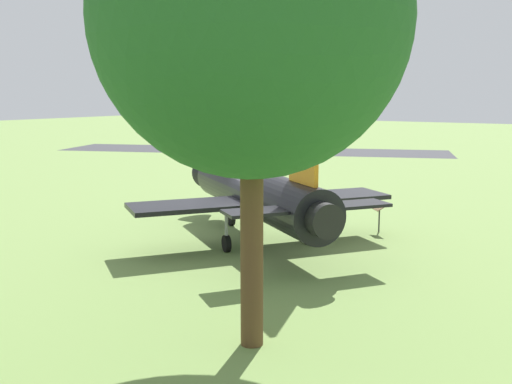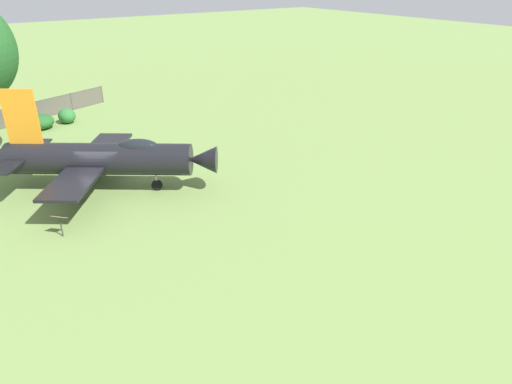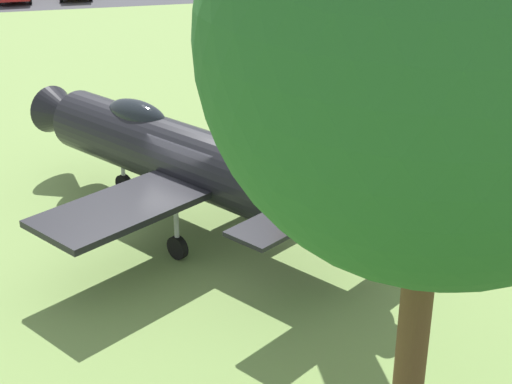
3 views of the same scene
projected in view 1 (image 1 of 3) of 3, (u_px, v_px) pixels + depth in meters
ground_plane at (258, 242)px, 22.74m from camera, size 200.00×200.00×0.00m
parking_strip at (253, 150)px, 59.27m from camera, size 38.04×20.47×0.00m
display_jet at (254, 190)px, 22.75m from camera, size 11.05×9.41×5.68m
shade_tree at (252, 19)px, 12.31m from camera, size 6.51×6.69×10.28m
info_plaque at (379, 211)px, 24.15m from camera, size 0.70×0.71×1.14m
parked_car_yellow at (316, 144)px, 57.95m from camera, size 3.17×4.52×1.46m
parked_car_red at (275, 143)px, 58.80m from camera, size 3.68×5.15×1.43m
parked_car_gray at (231, 142)px, 59.68m from camera, size 3.26×4.42×1.51m
parked_car_silver at (195, 142)px, 60.46m from camera, size 3.28×4.89×1.37m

